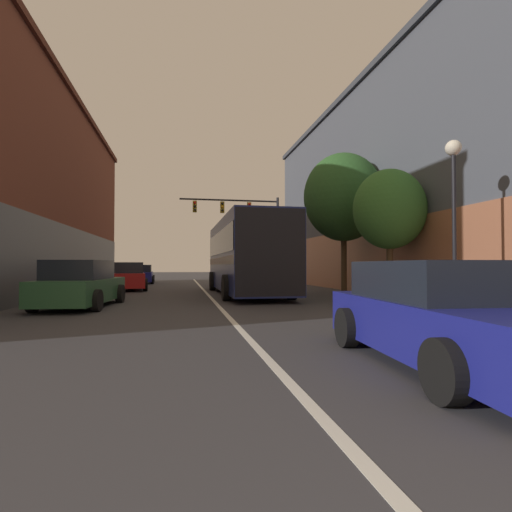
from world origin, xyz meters
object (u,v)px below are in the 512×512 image
Objects in this scene: bus at (246,254)px; street_tree_near at (389,210)px; street_lamp at (454,198)px; traffic_signal_gantry at (246,219)px; parked_car_left_near at (81,285)px; street_tree_far at (344,197)px; hatchback_foreground at (443,315)px; parked_car_left_far at (140,275)px; parked_car_left_mid at (126,277)px.

bus is 6.80m from street_tree_near.
street_lamp is 4.65m from street_tree_near.
bus is at bearing -99.16° from traffic_signal_gantry.
parked_car_left_near is 0.71× the size of street_tree_far.
traffic_signal_gantry reaches higher than street_tree_near.
parked_car_left_near is at bearing 126.50° from bus.
street_tree_near is at bearing -78.65° from traffic_signal_gantry.
street_lamp reaches higher than hatchback_foreground.
bus is 2.28× the size of hatchback_foreground.
parked_car_left_far is at bearing 114.01° from street_lamp.
hatchback_foreground is 13.65m from street_tree_far.
parked_car_left_near reaches higher than parked_car_left_mid.
street_tree_near reaches higher than hatchback_foreground.
parked_car_left_near is 16.96m from traffic_signal_gantry.
street_tree_near is 0.75× the size of street_tree_far.
parked_car_left_far is (-0.06, 8.37, -0.06)m from parked_car_left_mid.
parked_car_left_far is at bearing 121.32° from street_tree_near.
parked_car_left_far is (-6.45, 25.91, -0.02)m from hatchback_foreground.
parked_car_left_mid is at bearing -141.98° from traffic_signal_gantry.
bus is 2.51× the size of parked_car_left_mid.
street_tree_near reaches higher than street_lamp.
street_lamp is at bearing -94.41° from street_tree_far.
parked_car_left_far is 0.97× the size of street_lamp.
street_tree_near is 4.03m from street_tree_far.
street_lamp is at bearing -110.47° from parked_car_left_near.
parked_car_left_near is 17.08m from parked_car_left_far.
parked_car_left_mid is 12.09m from street_tree_far.
bus is 10.48m from traffic_signal_gantry.
street_lamp is at bearing -83.57° from traffic_signal_gantry.
bus is 13.49m from hatchback_foreground.
traffic_signal_gantry is at bearing -58.84° from parked_car_left_mid.
parked_car_left_far is at bearing 25.18° from bus.
street_tree_far reaches higher than street_tree_near.
bus is 2.09× the size of street_tree_near.
street_lamp is at bearing -35.29° from hatchback_foreground.
hatchback_foreground is 0.92× the size of street_tree_near.
parked_car_left_mid is at bearing 3.52° from parked_car_left_near.
street_lamp is at bearing -158.62° from parked_car_left_far.
hatchback_foreground is 1.03× the size of parked_car_left_far.
street_tree_near is at bearing -151.30° from parked_car_left_far.
parked_car_left_far is 20.42m from street_tree_near.
traffic_signal_gantry reaches higher than parked_car_left_mid.
hatchback_foreground is 11.06m from parked_car_left_near.
traffic_signal_gantry reaches higher than street_lamp.
traffic_signal_gantry is at bearing 0.92° from hatchback_foreground.
street_tree_far is (0.65, 8.44, 1.45)m from street_lamp.
parked_car_left_mid reaches higher than parked_car_left_far.
parked_car_left_far is at bearing 127.76° from street_tree_far.
bus is at bearing 5.79° from hatchback_foreground.
hatchback_foreground is at bearing -115.23° from street_tree_near.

